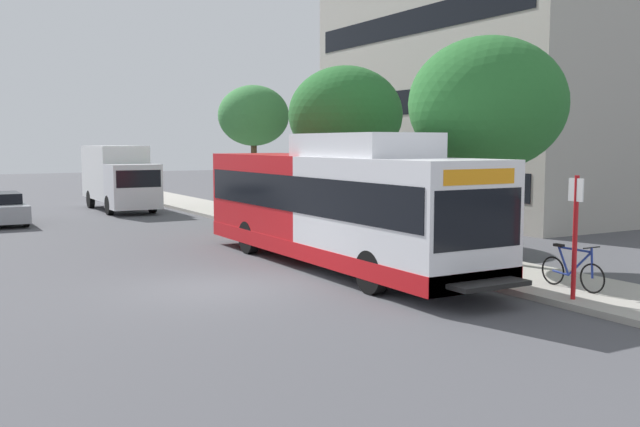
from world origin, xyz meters
The scene contains 11 objects.
ground_plane centered at (0.00, 8.00, 0.00)m, with size 120.00×120.00×0.00m, color #4C4C51.
sidewalk_curb centered at (7.00, 6.00, 0.07)m, with size 3.00×56.00×0.14m, color #A8A399.
transit_bus centered at (4.01, 1.20, 1.70)m, with size 2.58×12.25×3.65m.
bus_stop_sign_pole centered at (5.90, -5.36, 1.65)m, with size 0.10×0.36×2.60m.
bicycle_parked centered at (6.72, -4.63, 0.56)m, with size 0.52×1.76×1.02m.
street_tree_near_stop centered at (7.70, -0.72, 4.46)m, with size 4.31×4.31×6.16m.
street_tree_mid_block centered at (7.72, 6.66, 4.41)m, with size 4.15×4.15×6.05m.
street_tree_far_block centered at (7.91, 15.12, 4.65)m, with size 3.32×3.32×5.95m.
parked_car_far_lane centered at (-2.95, 16.80, 0.66)m, with size 1.80×4.50×1.33m.
box_truck_background centered at (2.95, 20.68, 1.74)m, with size 2.32×7.01×3.25m.
lattice_comm_tower centered at (19.81, 24.29, 8.92)m, with size 1.10×1.10×26.98m.
Camera 1 is at (-5.96, -15.40, 3.41)m, focal length 39.73 mm.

